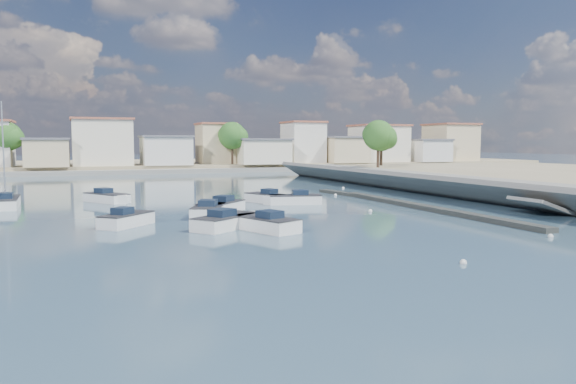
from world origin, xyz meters
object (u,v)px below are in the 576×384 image
at_px(motorboat_g, 108,198).
at_px(sailboat, 6,202).
at_px(motorboat_f, 265,198).
at_px(motorboat_h, 230,222).
at_px(motorboat_e, 210,211).
at_px(motorboat_a, 262,224).
at_px(motorboat_d, 219,208).
at_px(motorboat_b, 129,220).
at_px(motorboat_c, 292,200).

xyz_separation_m(motorboat_g, sailboat, (-8.24, -0.94, 0.04)).
relative_size(motorboat_f, motorboat_g, 0.92).
height_order(motorboat_f, motorboat_h, same).
bearing_deg(sailboat, motorboat_g, 6.53).
bearing_deg(motorboat_e, motorboat_f, 48.06).
relative_size(motorboat_e, motorboat_g, 1.10).
distance_m(motorboat_a, motorboat_f, 16.20).
relative_size(motorboat_d, motorboat_e, 0.87).
bearing_deg(motorboat_f, motorboat_g, 159.71).
distance_m(motorboat_d, motorboat_f, 8.25).
bearing_deg(motorboat_g, sailboat, -173.47).
xyz_separation_m(motorboat_e, motorboat_h, (-0.12, -6.22, 0.00)).
xyz_separation_m(motorboat_a, motorboat_d, (-0.46, 9.36, -0.00)).
relative_size(motorboat_b, motorboat_e, 0.73).
bearing_deg(motorboat_d, motorboat_c, 25.99).
height_order(motorboat_a, sailboat, sailboat).
relative_size(motorboat_d, motorboat_f, 1.04).
bearing_deg(motorboat_a, motorboat_g, 111.69).
bearing_deg(motorboat_h, sailboat, 129.66).
bearing_deg(motorboat_b, motorboat_g, 91.78).
xyz_separation_m(motorboat_b, motorboat_c, (14.56, 8.22, 0.00)).
height_order(motorboat_e, motorboat_f, same).
xyz_separation_m(motorboat_a, motorboat_c, (6.99, 12.99, 0.00)).
xyz_separation_m(motorboat_h, sailboat, (-14.66, 17.68, 0.04)).
bearing_deg(motorboat_a, motorboat_b, 147.79).
distance_m(motorboat_c, sailboat, 24.13).
bearing_deg(motorboat_h, motorboat_e, 88.92).
distance_m(motorboat_c, motorboat_d, 8.29).
bearing_deg(motorboat_c, motorboat_d, -154.01).
xyz_separation_m(motorboat_b, motorboat_f, (12.79, 10.57, 0.00)).
bearing_deg(motorboat_g, motorboat_e, -62.23).
height_order(motorboat_c, motorboat_g, same).
bearing_deg(motorboat_c, motorboat_a, -118.28).
height_order(motorboat_d, motorboat_e, same).
bearing_deg(motorboat_b, motorboat_e, 26.96).
bearing_deg(motorboat_e, motorboat_c, 31.13).
xyz_separation_m(motorboat_a, motorboat_f, (5.21, 15.34, -0.00)).
height_order(motorboat_c, motorboat_d, same).
distance_m(motorboat_a, motorboat_d, 9.37).
bearing_deg(sailboat, motorboat_a, -49.83).
xyz_separation_m(motorboat_g, motorboat_h, (6.41, -18.62, -0.00)).
height_order(motorboat_f, motorboat_g, same).
xyz_separation_m(motorboat_c, motorboat_f, (-1.78, 2.35, -0.00)).
relative_size(motorboat_a, motorboat_d, 1.09).
relative_size(motorboat_e, motorboat_h, 1.08).
relative_size(motorboat_d, sailboat, 0.54).
distance_m(motorboat_e, motorboat_g, 14.02).
xyz_separation_m(motorboat_d, motorboat_f, (5.67, 5.99, 0.00)).
relative_size(motorboat_a, motorboat_g, 1.04).
xyz_separation_m(motorboat_b, motorboat_h, (5.93, -3.14, 0.00)).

